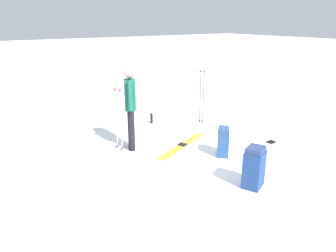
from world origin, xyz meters
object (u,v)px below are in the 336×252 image
at_px(ski_poles_planted_near, 119,116).
at_px(thermos_bottle, 152,118).
at_px(ski_pair_far, 182,145).
at_px(ski_poles_planted_far, 202,94).
at_px(ski_pair_near, 271,143).
at_px(backpack_bright, 254,168).
at_px(skier_standing, 130,104).
at_px(backpack_large_dark, 223,142).

relative_size(ski_poles_planted_near, thermos_bottle, 4.95).
distance_m(ski_pair_far, ski_poles_planted_far, 1.89).
xyz_separation_m(ski_pair_near, backpack_bright, (-1.11, 1.81, 0.32)).
distance_m(skier_standing, ski_pair_near, 3.16).
relative_size(backpack_large_dark, ski_poles_planted_far, 0.42).
relative_size(ski_pair_near, ski_pair_far, 1.05).
bearing_deg(ski_pair_near, skier_standing, 61.39).
distance_m(skier_standing, backpack_large_dark, 2.00).
xyz_separation_m(skier_standing, backpack_large_dark, (-1.34, -1.32, -0.67)).
bearing_deg(ski_pair_near, backpack_large_dark, 85.38).
relative_size(ski_pair_near, backpack_bright, 2.57).
height_order(ski_pair_far, backpack_large_dark, backpack_large_dark).
bearing_deg(skier_standing, ski_pair_near, -118.61).
bearing_deg(ski_pair_far, ski_poles_planted_far, -52.59).
distance_m(ski_pair_near, ski_poles_planted_far, 2.17).
xyz_separation_m(ski_poles_planted_near, ski_poles_planted_far, (0.48, -2.57, 0.04)).
xyz_separation_m(skier_standing, ski_pair_far, (-0.49, -0.96, -0.94)).
bearing_deg(thermos_bottle, ski_poles_planted_near, 128.47).
bearing_deg(ski_poles_planted_near, thermos_bottle, -51.53).
height_order(ski_poles_planted_near, ski_poles_planted_far, ski_poles_planted_far).
bearing_deg(ski_poles_planted_near, ski_pair_far, -115.61).
height_order(ski_pair_far, backpack_bright, backpack_bright).
bearing_deg(backpack_bright, ski_poles_planted_far, -25.51).
height_order(skier_standing, ski_poles_planted_near, skier_standing).
height_order(ski_pair_near, ski_pair_far, same).
xyz_separation_m(backpack_large_dark, ski_poles_planted_near, (1.42, 1.56, 0.43)).
bearing_deg(ski_poles_planted_far, thermos_bottle, 57.19).
xyz_separation_m(backpack_large_dark, ski_poles_planted_far, (1.90, -1.01, 0.47)).
relative_size(ski_pair_near, ski_poles_planted_far, 1.28).
distance_m(skier_standing, backpack_bright, 2.77).
xyz_separation_m(ski_pair_far, ski_poles_planted_far, (1.05, -1.38, 0.75)).
xyz_separation_m(ski_pair_far, backpack_bright, (-2.07, 0.11, 0.32)).
relative_size(ski_pair_far, ski_poles_planted_near, 1.29).
xyz_separation_m(backpack_bright, ski_poles_planted_near, (2.64, 1.08, 0.38)).
bearing_deg(ski_poles_planted_far, backpack_large_dark, 151.96).
relative_size(skier_standing, backpack_large_dark, 2.93).
relative_size(ski_pair_near, backpack_large_dark, 3.01).
height_order(ski_pair_far, ski_poles_planted_near, ski_poles_planted_near).
bearing_deg(ski_pair_far, thermos_bottle, -9.48).
distance_m(ski_pair_far, thermos_bottle, 1.78).
bearing_deg(thermos_bottle, ski_pair_far, 170.52).
xyz_separation_m(ski_pair_near, ski_poles_planted_far, (2.01, 0.32, 0.75)).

